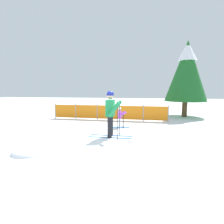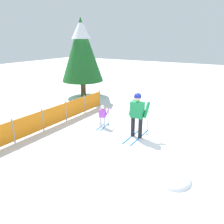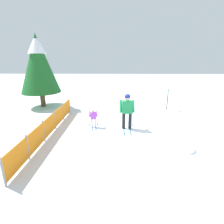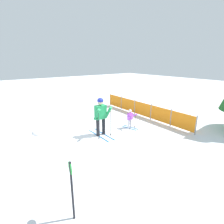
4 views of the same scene
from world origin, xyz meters
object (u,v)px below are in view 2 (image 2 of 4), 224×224
conifer_far (82,49)px  skier_adult (137,111)px  safety_fence (55,115)px  skier_child (103,114)px

conifer_far → skier_adult: bearing=-124.5°
skier_adult → safety_fence: (-0.83, 3.74, -0.61)m
skier_adult → skier_child: (0.15, 1.76, -0.50)m
skier_adult → conifer_far: conifer_far is taller
skier_child → conifer_far: size_ratio=0.20×
safety_fence → skier_adult: bearing=-77.5°
skier_adult → conifer_far: 7.61m
conifer_far → skier_child: bearing=-133.1°
skier_child → conifer_far: (4.00, 4.27, 2.58)m
skier_child → safety_fence: bearing=106.1°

